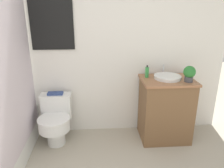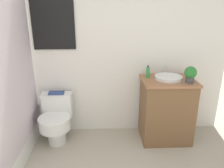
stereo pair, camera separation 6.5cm
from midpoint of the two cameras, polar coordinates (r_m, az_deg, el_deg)
wall_back at (r=2.84m, az=-5.35°, el=10.97°), size 3.60×0.07×2.50m
toilet at (r=2.91m, az=-13.75°, el=-8.81°), size 0.40×0.51×0.61m
vanity at (r=2.93m, az=14.54°, el=-6.54°), size 0.65×0.50×0.83m
sink at (r=2.80m, az=15.15°, el=1.65°), size 0.34×0.37×0.13m
soap_bottle at (r=2.78m, az=9.99°, el=3.00°), size 0.05×0.05×0.16m
potted_plant at (r=2.72m, az=20.44°, el=2.51°), size 0.14×0.14×0.19m
book_on_tank at (r=2.90m, az=-13.73°, el=-2.25°), size 0.19×0.10×0.02m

